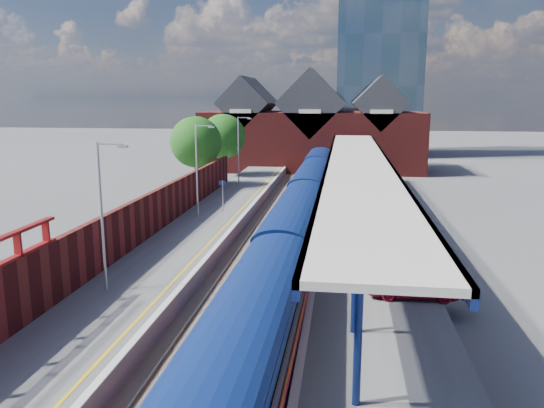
{
  "coord_description": "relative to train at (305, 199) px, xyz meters",
  "views": [
    {
      "loc": [
        4.45,
        -16.46,
        9.94
      ],
      "look_at": [
        -0.46,
        19.66,
        2.6
      ],
      "focal_mm": 35.0,
      "sensor_mm": 36.0,
      "label": 1
    }
  ],
  "objects": [
    {
      "name": "train",
      "position": [
        0.0,
        0.0,
        0.0
      ],
      "size": [
        2.95,
        65.92,
        3.45
      ],
      "color": "navy",
      "rests_on": "ground"
    },
    {
      "name": "lamp_post_d",
      "position": [
        -7.86,
        13.68,
        2.87
      ],
      "size": [
        1.48,
        0.18,
        7.0
      ],
      "color": "#A5A8AA",
      "rests_on": "left_platform"
    },
    {
      "name": "lamp_post_b",
      "position": [
        -7.86,
        -18.32,
        2.87
      ],
      "size": [
        1.48,
        0.18,
        7.0
      ],
      "color": "#A5A8AA",
      "rests_on": "left_platform"
    },
    {
      "name": "yellow_line",
      "position": [
        -5.24,
        -4.32,
        -1.12
      ],
      "size": [
        0.14,
        76.0,
        0.01
      ],
      "primitive_type": "cube",
      "color": "yellow",
      "rests_on": "left_platform"
    },
    {
      "name": "rails",
      "position": [
        -1.49,
        -4.32,
        -2.0
      ],
      "size": [
        4.51,
        76.0,
        0.14
      ],
      "color": "slate",
      "rests_on": "ground"
    },
    {
      "name": "ballast_bed",
      "position": [
        -1.49,
        -4.32,
        -2.09
      ],
      "size": [
        6.0,
        76.0,
        0.06
      ],
      "primitive_type": "cube",
      "color": "#473D33",
      "rests_on": "ground"
    },
    {
      "name": "parked_car_dark",
      "position": [
        6.52,
        -16.59,
        -0.43
      ],
      "size": [
        4.91,
        2.29,
        1.39
      ],
      "primitive_type": "imported",
      "rotation": [
        0.0,
        0.0,
        1.5
      ],
      "color": "black",
      "rests_on": "right_platform"
    },
    {
      "name": "canopy",
      "position": [
        3.99,
        -2.37,
        3.13
      ],
      "size": [
        4.5,
        52.0,
        4.48
      ],
      "color": "#0D1A50",
      "rests_on": "right_platform"
    },
    {
      "name": "station_building",
      "position": [
        -1.49,
        33.68,
        3.33
      ],
      "size": [
        30.0,
        12.12,
        13.78
      ],
      "color": "maroon",
      "rests_on": "ground"
    },
    {
      "name": "tree_near",
      "position": [
        -11.84,
        11.58,
        3.23
      ],
      "size": [
        5.2,
        5.2,
        8.1
      ],
      "color": "#382314",
      "rests_on": "ground"
    },
    {
      "name": "tree_far",
      "position": [
        -10.84,
        19.58,
        3.23
      ],
      "size": [
        5.2,
        5.2,
        8.1
      ],
      "color": "#382314",
      "rests_on": "ground"
    },
    {
      "name": "ground",
      "position": [
        -1.49,
        5.68,
        -2.12
      ],
      "size": [
        240.0,
        240.0,
        0.0
      ],
      "primitive_type": "plane",
      "color": "#5B5B5E",
      "rests_on": "ground"
    },
    {
      "name": "brick_wall",
      "position": [
        -9.59,
        -10.78,
        0.33
      ],
      "size": [
        0.35,
        50.0,
        3.86
      ],
      "color": "maroon",
      "rests_on": "left_platform"
    },
    {
      "name": "lamp_post_c",
      "position": [
        -7.86,
        -2.32,
        2.87
      ],
      "size": [
        1.48,
        0.18,
        7.0
      ],
      "color": "#A5A8AA",
      "rests_on": "left_platform"
    },
    {
      "name": "parked_car_blue",
      "position": [
        5.92,
        -7.85,
        -0.48
      ],
      "size": [
        5.07,
        3.71,
        1.28
      ],
      "primitive_type": "imported",
      "rotation": [
        0.0,
        0.0,
        1.18
      ],
      "color": "navy",
      "rests_on": "right_platform"
    },
    {
      "name": "platform_sign",
      "position": [
        -6.49,
        -0.32,
        0.57
      ],
      "size": [
        0.55,
        0.08,
        2.5
      ],
      "color": "#A5A8AA",
      "rests_on": "left_platform"
    },
    {
      "name": "parked_car_silver",
      "position": [
        5.95,
        -9.16,
        -0.42
      ],
      "size": [
        4.32,
        1.65,
        1.41
      ],
      "primitive_type": "imported",
      "rotation": [
        0.0,
        0.0,
        1.53
      ],
      "color": "#AEAFB3",
      "rests_on": "right_platform"
    },
    {
      "name": "left_platform",
      "position": [
        -6.99,
        -4.32,
        -1.62
      ],
      "size": [
        5.0,
        76.0,
        1.0
      ],
      "primitive_type": "cube",
      "color": "#565659",
      "rests_on": "ground"
    },
    {
      "name": "glass_tower",
      "position": [
        8.51,
        55.68,
        18.08
      ],
      "size": [
        14.2,
        14.2,
        40.3
      ],
      "color": "#47667A",
      "rests_on": "ground"
    },
    {
      "name": "right_platform",
      "position": [
        4.51,
        -4.32,
        -1.62
      ],
      "size": [
        6.0,
        76.0,
        1.0
      ],
      "primitive_type": "cube",
      "color": "#565659",
      "rests_on": "ground"
    },
    {
      "name": "coping_left",
      "position": [
        -4.64,
        -4.32,
        -1.1
      ],
      "size": [
        0.3,
        76.0,
        0.05
      ],
      "primitive_type": "cube",
      "color": "silver",
      "rests_on": "left_platform"
    },
    {
      "name": "parked_car_red",
      "position": [
        6.19,
        -17.22,
        -0.42
      ],
      "size": [
        4.11,
        1.68,
        1.39
      ],
      "primitive_type": "imported",
      "rotation": [
        0.0,
        0.0,
        1.58
      ],
      "color": "maroon",
      "rests_on": "right_platform"
    },
    {
      "name": "coping_right",
      "position": [
        1.66,
        -4.32,
        -1.1
      ],
      "size": [
        0.3,
        76.0,
        0.05
      ],
      "primitive_type": "cube",
      "color": "silver",
      "rests_on": "right_platform"
    }
  ]
}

